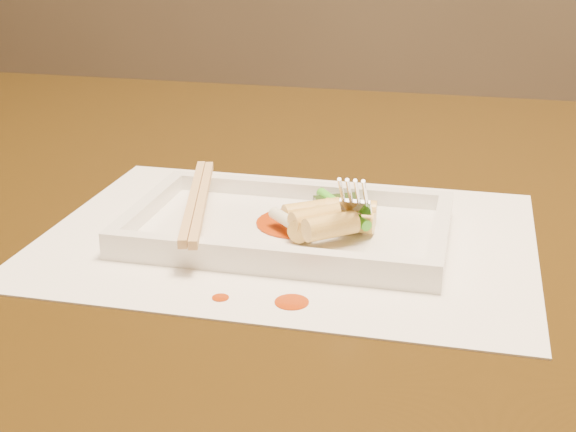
% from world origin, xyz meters
% --- Properties ---
extents(table, '(1.40, 0.90, 0.75)m').
position_xyz_m(table, '(0.00, 0.00, 0.65)').
color(table, black).
rests_on(table, ground).
extents(placemat, '(0.40, 0.30, 0.00)m').
position_xyz_m(placemat, '(-0.03, -0.13, 0.75)').
color(placemat, white).
rests_on(placemat, table).
extents(sauce_splatter_a, '(0.02, 0.02, 0.00)m').
position_xyz_m(sauce_splatter_a, '(-0.00, -0.24, 0.75)').
color(sauce_splatter_a, '#A83104').
rests_on(sauce_splatter_a, placemat).
extents(sauce_splatter_b, '(0.01, 0.01, 0.00)m').
position_xyz_m(sauce_splatter_b, '(-0.05, -0.25, 0.75)').
color(sauce_splatter_b, '#A83104').
rests_on(sauce_splatter_b, placemat).
extents(plate_base, '(0.26, 0.16, 0.01)m').
position_xyz_m(plate_base, '(-0.03, -0.13, 0.76)').
color(plate_base, white).
rests_on(plate_base, placemat).
extents(plate_rim_far, '(0.26, 0.01, 0.01)m').
position_xyz_m(plate_rim_far, '(-0.03, -0.05, 0.77)').
color(plate_rim_far, white).
rests_on(plate_rim_far, plate_base).
extents(plate_rim_near, '(0.26, 0.01, 0.01)m').
position_xyz_m(plate_rim_near, '(-0.03, -0.20, 0.77)').
color(plate_rim_near, white).
rests_on(plate_rim_near, plate_base).
extents(plate_rim_left, '(0.01, 0.14, 0.01)m').
position_xyz_m(plate_rim_left, '(-0.16, -0.13, 0.77)').
color(plate_rim_left, white).
rests_on(plate_rim_left, plate_base).
extents(plate_rim_right, '(0.01, 0.14, 0.01)m').
position_xyz_m(plate_rim_right, '(0.09, -0.13, 0.77)').
color(plate_rim_right, white).
rests_on(plate_rim_right, plate_base).
extents(veg_piece, '(0.05, 0.04, 0.01)m').
position_xyz_m(veg_piece, '(0.00, -0.09, 0.77)').
color(veg_piece, black).
rests_on(veg_piece, plate_base).
extents(scallion_white, '(0.04, 0.04, 0.01)m').
position_xyz_m(scallion_white, '(-0.03, -0.14, 0.77)').
color(scallion_white, '#EAEACC').
rests_on(scallion_white, plate_base).
extents(scallion_green, '(0.06, 0.07, 0.01)m').
position_xyz_m(scallion_green, '(0.01, -0.11, 0.77)').
color(scallion_green, green).
rests_on(scallion_green, plate_base).
extents(chopstick_a, '(0.06, 0.19, 0.01)m').
position_xyz_m(chopstick_a, '(-0.11, -0.13, 0.78)').
color(chopstick_a, tan).
rests_on(chopstick_a, plate_rim_near).
extents(chopstick_b, '(0.06, 0.19, 0.01)m').
position_xyz_m(chopstick_b, '(-0.11, -0.13, 0.78)').
color(chopstick_b, tan).
rests_on(chopstick_b, plate_rim_near).
extents(fork, '(0.09, 0.10, 0.14)m').
position_xyz_m(fork, '(0.04, -0.11, 0.83)').
color(fork, silver).
rests_on(fork, plate_base).
extents(sauce_blob_0, '(0.07, 0.07, 0.00)m').
position_xyz_m(sauce_blob_0, '(-0.03, -0.12, 0.76)').
color(sauce_blob_0, '#A83104').
rests_on(sauce_blob_0, plate_base).
extents(rice_cake_0, '(0.05, 0.04, 0.02)m').
position_xyz_m(rice_cake_0, '(-0.02, -0.11, 0.77)').
color(rice_cake_0, '#E9CF6D').
rests_on(rice_cake_0, plate_base).
extents(rice_cake_1, '(0.05, 0.02, 0.02)m').
position_xyz_m(rice_cake_1, '(0.02, -0.13, 0.77)').
color(rice_cake_1, '#E9CF6D').
rests_on(rice_cake_1, plate_base).
extents(rice_cake_2, '(0.04, 0.04, 0.02)m').
position_xyz_m(rice_cake_2, '(0.01, -0.15, 0.78)').
color(rice_cake_2, '#E9CF6D').
rests_on(rice_cake_2, plate_base).
extents(rice_cake_3, '(0.03, 0.05, 0.02)m').
position_xyz_m(rice_cake_3, '(-0.01, -0.14, 0.77)').
color(rice_cake_3, '#E9CF6D').
rests_on(rice_cake_3, plate_base).
extents(rice_cake_4, '(0.04, 0.02, 0.02)m').
position_xyz_m(rice_cake_4, '(0.02, -0.10, 0.77)').
color(rice_cake_4, '#E9CF6D').
rests_on(rice_cake_4, plate_base).
extents(rice_cake_5, '(0.05, 0.04, 0.02)m').
position_xyz_m(rice_cake_5, '(-0.00, -0.14, 0.78)').
color(rice_cake_5, '#E9CF6D').
rests_on(rice_cake_5, plate_base).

